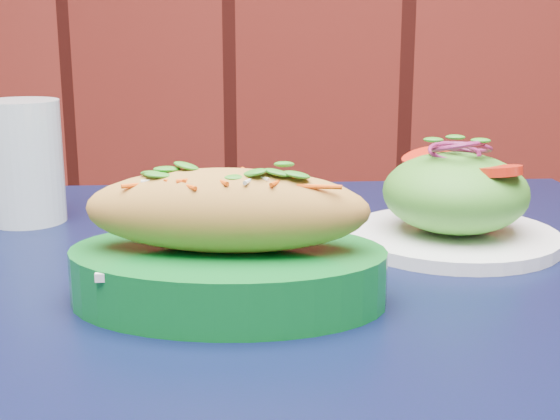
# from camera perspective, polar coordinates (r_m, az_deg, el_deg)

# --- Properties ---
(cafe_table) EXTENTS (0.98, 0.98, 0.75)m
(cafe_table) POSITION_cam_1_polar(r_m,az_deg,el_deg) (0.65, -1.02, -13.02)
(cafe_table) COLOR black
(cafe_table) RESTS_ON ground
(banh_mi_basket) EXTENTS (0.25, 0.18, 0.11)m
(banh_mi_basket) POSITION_cam_1_polar(r_m,az_deg,el_deg) (0.58, -3.86, -2.70)
(banh_mi_basket) COLOR #0B6A23
(banh_mi_basket) RESTS_ON cafe_table
(salad_plate) EXTENTS (0.20, 0.20, 0.10)m
(salad_plate) POSITION_cam_1_polar(r_m,az_deg,el_deg) (0.74, 12.67, 0.55)
(salad_plate) COLOR white
(salad_plate) RESTS_ON cafe_table
(water_glass) EXTENTS (0.08, 0.08, 0.13)m
(water_glass) POSITION_cam_1_polar(r_m,az_deg,el_deg) (0.84, -18.20, 3.37)
(water_glass) COLOR silver
(water_glass) RESTS_ON cafe_table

